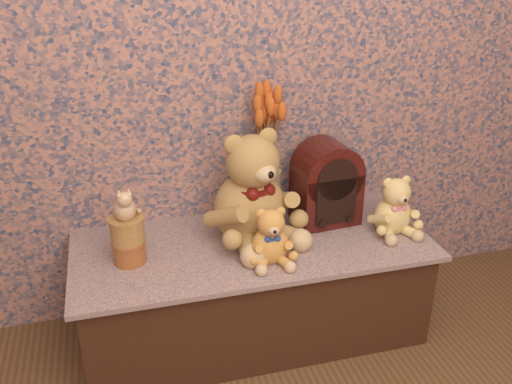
% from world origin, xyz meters
% --- Properties ---
extents(display_shelf, '(1.39, 0.60, 0.43)m').
position_xyz_m(display_shelf, '(0.00, 1.21, 0.21)').
color(display_shelf, '#3B517A').
rests_on(display_shelf, ground).
extents(teddy_large, '(0.49, 0.54, 0.47)m').
position_xyz_m(teddy_large, '(0.00, 1.27, 0.66)').
color(teddy_large, '#A1743E').
rests_on(teddy_large, display_shelf).
extents(teddy_medium, '(0.20, 0.23, 0.23)m').
position_xyz_m(teddy_medium, '(0.03, 1.07, 0.54)').
color(teddy_medium, '#C78538').
rests_on(teddy_medium, display_shelf).
extents(teddy_small, '(0.21, 0.25, 0.26)m').
position_xyz_m(teddy_small, '(0.57, 1.16, 0.55)').
color(teddy_small, '#E1C36B').
rests_on(teddy_small, display_shelf).
extents(cathedral_radio, '(0.27, 0.20, 0.35)m').
position_xyz_m(cathedral_radio, '(0.34, 1.31, 0.60)').
color(cathedral_radio, '#330E09').
rests_on(cathedral_radio, display_shelf).
extents(ceramic_vase, '(0.16, 0.16, 0.21)m').
position_xyz_m(ceramic_vase, '(0.11, 1.41, 0.53)').
color(ceramic_vase, tan).
rests_on(ceramic_vase, display_shelf).
extents(dried_stalks, '(0.28, 0.28, 0.43)m').
position_xyz_m(dried_stalks, '(0.11, 1.41, 0.85)').
color(dried_stalks, '#D15A21').
rests_on(dried_stalks, ceramic_vase).
extents(biscuit_tin_lower, '(0.13, 0.13, 0.09)m').
position_xyz_m(biscuit_tin_lower, '(-0.47, 1.19, 0.47)').
color(biscuit_tin_lower, '#B98436').
rests_on(biscuit_tin_lower, display_shelf).
extents(biscuit_tin_upper, '(0.13, 0.13, 0.09)m').
position_xyz_m(biscuit_tin_upper, '(-0.47, 1.19, 0.56)').
color(biscuit_tin_upper, '#DCC560').
rests_on(biscuit_tin_upper, biscuit_tin_lower).
extents(cat_figurine, '(0.10, 0.11, 0.13)m').
position_xyz_m(cat_figurine, '(-0.47, 1.19, 0.67)').
color(cat_figurine, silver).
rests_on(cat_figurine, biscuit_tin_upper).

